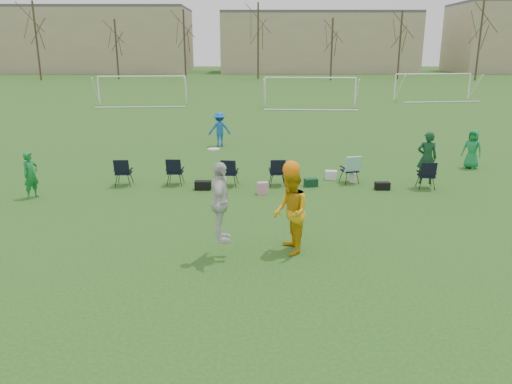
{
  "coord_description": "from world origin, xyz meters",
  "views": [
    {
      "loc": [
        -0.42,
        -9.02,
        4.66
      ],
      "look_at": [
        -0.41,
        2.79,
        1.25
      ],
      "focal_mm": 35.0,
      "sensor_mm": 36.0,
      "label": 1
    }
  ],
  "objects_px": {
    "fielder_blue": "(220,129)",
    "fielder_green_far": "(472,149)",
    "center_contest": "(265,208)",
    "fielder_green_near": "(31,175)",
    "goal_mid": "(310,84)",
    "goal_left": "(142,82)",
    "goal_right": "(433,79)"
  },
  "relations": [
    {
      "from": "goal_left",
      "to": "fielder_blue",
      "type": "bearing_deg",
      "value": -72.22
    },
    {
      "from": "center_contest",
      "to": "fielder_green_near",
      "type": "bearing_deg",
      "value": 148.09
    },
    {
      "from": "fielder_green_near",
      "to": "fielder_green_far",
      "type": "distance_m",
      "value": 16.41
    },
    {
      "from": "fielder_green_near",
      "to": "goal_right",
      "type": "xyz_separation_m",
      "value": [
        23.62,
        31.54,
        1.16
      ]
    },
    {
      "from": "fielder_green_near",
      "to": "goal_mid",
      "type": "relative_size",
      "value": 0.21
    },
    {
      "from": "fielder_green_near",
      "to": "fielder_blue",
      "type": "bearing_deg",
      "value": -5.02
    },
    {
      "from": "fielder_green_near",
      "to": "goal_left",
      "type": "height_order",
      "value": "goal_left"
    },
    {
      "from": "fielder_green_near",
      "to": "goal_mid",
      "type": "bearing_deg",
      "value": 1.84
    },
    {
      "from": "goal_right",
      "to": "fielder_blue",
      "type": "bearing_deg",
      "value": -136.8
    },
    {
      "from": "fielder_green_far",
      "to": "fielder_blue",
      "type": "bearing_deg",
      "value": -161.93
    },
    {
      "from": "goal_left",
      "to": "goal_mid",
      "type": "distance_m",
      "value": 14.14
    },
    {
      "from": "fielder_blue",
      "to": "fielder_green_far",
      "type": "relative_size",
      "value": 1.08
    },
    {
      "from": "fielder_blue",
      "to": "goal_mid",
      "type": "relative_size",
      "value": 0.23
    },
    {
      "from": "fielder_green_near",
      "to": "goal_right",
      "type": "relative_size",
      "value": 0.21
    },
    {
      "from": "fielder_blue",
      "to": "goal_left",
      "type": "bearing_deg",
      "value": -77.75
    },
    {
      "from": "goal_mid",
      "to": "center_contest",
      "type": "bearing_deg",
      "value": -93.92
    },
    {
      "from": "fielder_green_far",
      "to": "goal_mid",
      "type": "distance_m",
      "value": 21.85
    },
    {
      "from": "fielder_green_far",
      "to": "goal_right",
      "type": "bearing_deg",
      "value": 116.92
    },
    {
      "from": "fielder_blue",
      "to": "goal_left",
      "type": "height_order",
      "value": "goal_left"
    },
    {
      "from": "fielder_blue",
      "to": "goal_right",
      "type": "height_order",
      "value": "goal_right"
    },
    {
      "from": "fielder_blue",
      "to": "goal_mid",
      "type": "bearing_deg",
      "value": -120.95
    },
    {
      "from": "fielder_blue",
      "to": "fielder_green_far",
      "type": "xyz_separation_m",
      "value": [
        10.45,
        -4.79,
        -0.06
      ]
    },
    {
      "from": "fielder_green_far",
      "to": "center_contest",
      "type": "relative_size",
      "value": 0.61
    },
    {
      "from": "fielder_green_near",
      "to": "center_contest",
      "type": "relative_size",
      "value": 0.59
    },
    {
      "from": "goal_left",
      "to": "goal_right",
      "type": "height_order",
      "value": "same"
    },
    {
      "from": "center_contest",
      "to": "goal_left",
      "type": "height_order",
      "value": "center_contest"
    },
    {
      "from": "fielder_green_near",
      "to": "goal_right",
      "type": "bearing_deg",
      "value": -10.53
    },
    {
      "from": "goal_right",
      "to": "fielder_green_far",
      "type": "bearing_deg",
      "value": -113.76
    },
    {
      "from": "goal_right",
      "to": "goal_mid",
      "type": "bearing_deg",
      "value": -161.43
    },
    {
      "from": "goal_left",
      "to": "goal_right",
      "type": "distance_m",
      "value": 26.31
    },
    {
      "from": "fielder_green_near",
      "to": "fielder_blue",
      "type": "relative_size",
      "value": 0.91
    },
    {
      "from": "center_contest",
      "to": "goal_left",
      "type": "distance_m",
      "value": 33.63
    }
  ]
}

